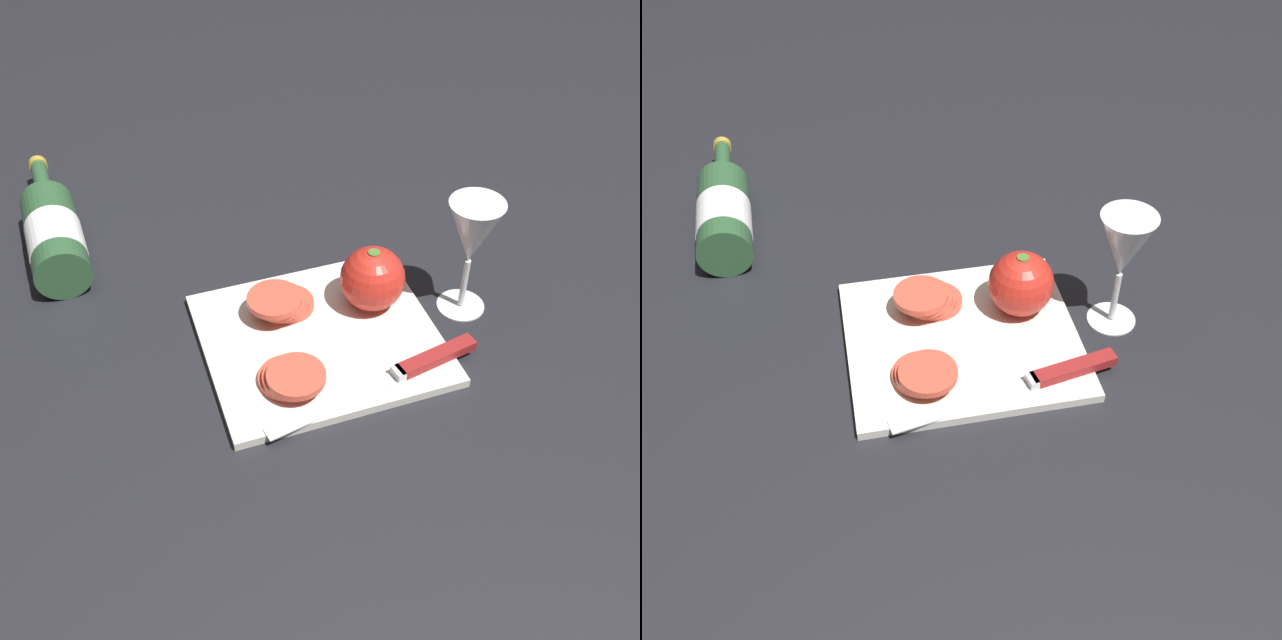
# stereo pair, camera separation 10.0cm
# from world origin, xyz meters

# --- Properties ---
(ground_plane) EXTENTS (3.00, 3.00, 0.00)m
(ground_plane) POSITION_xyz_m (0.00, 0.00, 0.00)
(ground_plane) COLOR black
(cutting_board) EXTENTS (0.31, 0.28, 0.01)m
(cutting_board) POSITION_xyz_m (0.03, 0.03, 0.01)
(cutting_board) COLOR silver
(cutting_board) RESTS_ON ground_plane
(wine_bottle) EXTENTS (0.09, 0.33, 0.08)m
(wine_bottle) POSITION_xyz_m (-0.29, 0.35, 0.04)
(wine_bottle) COLOR #2D5633
(wine_bottle) RESTS_ON ground_plane
(wine_glass) EXTENTS (0.08, 0.08, 0.18)m
(wine_glass) POSITION_xyz_m (0.25, 0.04, 0.12)
(wine_glass) COLOR silver
(wine_glass) RESTS_ON ground_plane
(whole_tomato) EXTENTS (0.09, 0.09, 0.09)m
(whole_tomato) POSITION_xyz_m (0.12, 0.07, 0.06)
(whole_tomato) COLOR red
(whole_tomato) RESTS_ON cutting_board
(knife) EXTENTS (0.31, 0.08, 0.01)m
(knife) POSITION_xyz_m (0.13, -0.07, 0.02)
(knife) COLOR silver
(knife) RESTS_ON cutting_board
(tomato_slice_stack_near) EXTENTS (0.08, 0.09, 0.03)m
(tomato_slice_stack_near) POSITION_xyz_m (-0.03, -0.04, 0.03)
(tomato_slice_stack_near) COLOR #DB4C38
(tomato_slice_stack_near) RESTS_ON cutting_board
(tomato_slice_stack_far) EXTENTS (0.10, 0.09, 0.04)m
(tomato_slice_stack_far) POSITION_xyz_m (-0.00, 0.10, 0.03)
(tomato_slice_stack_far) COLOR #DB4C38
(tomato_slice_stack_far) RESTS_ON cutting_board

